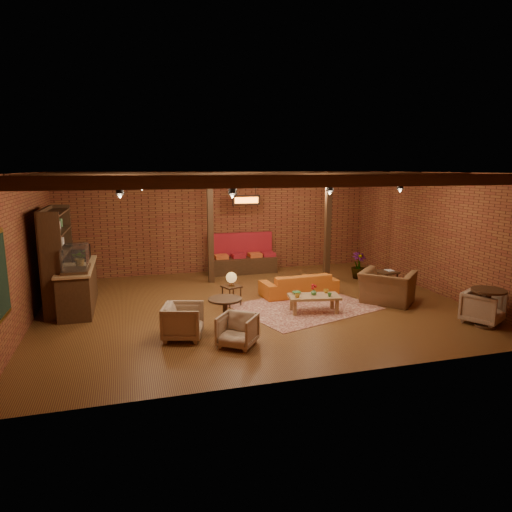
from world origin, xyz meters
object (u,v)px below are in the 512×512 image
object	(u,v)px
sofa	(299,284)
side_table_book	(386,273)
armchair_b	(237,329)
plant_tall	(360,239)
side_table_lamp	(231,280)
coffee_table	(313,297)
armchair_a	(183,320)
round_table_right	(488,302)
armchair_right	(387,282)
armchair_far	(483,306)
round_table_left	(225,309)

from	to	relation	value
sofa	side_table_book	world-z (taller)	side_table_book
armchair_b	side_table_book	size ratio (longest dim) A/B	1.14
plant_tall	side_table_lamp	bearing A→B (deg)	-158.92
coffee_table	side_table_book	bearing A→B (deg)	23.78
sofa	plant_tall	xyz separation A→B (m)	(2.42, 1.26, 0.90)
side_table_book	armchair_a	bearing A→B (deg)	-160.81
round_table_right	side_table_lamp	bearing A→B (deg)	148.25
armchair_right	plant_tall	size ratio (longest dim) A/B	0.52
side_table_lamp	side_table_book	distance (m)	4.32
armchair_right	armchair_far	xyz separation A→B (m)	(1.17, -1.90, -0.15)
round_table_left	round_table_right	distance (m)	5.49
round_table_right	armchair_far	distance (m)	0.31
armchair_b	plant_tall	world-z (taller)	plant_tall
side_table_lamp	armchair_a	xyz separation A→B (m)	(-1.40, -1.89, -0.25)
armchair_a	plant_tall	xyz separation A→B (m)	(5.73, 3.56, 0.81)
side_table_lamp	armchair_right	xyz separation A→B (m)	(3.77, -0.84, -0.10)
sofa	armchair_far	world-z (taller)	armchair_far
sofa	side_table_lamp	bearing A→B (deg)	8.15
coffee_table	armchair_a	bearing A→B (deg)	-164.86
side_table_lamp	armchair_b	distance (m)	2.62
armchair_right	armchair_a	bearing A→B (deg)	57.53
round_table_left	armchair_a	size ratio (longest dim) A/B	0.94
round_table_left	armchair_far	size ratio (longest dim) A/B	0.93
armchair_right	armchair_b	bearing A→B (deg)	68.13
coffee_table	side_table_book	world-z (taller)	coffee_table
side_table_lamp	armchair_b	world-z (taller)	side_table_lamp
side_table_book	round_table_right	world-z (taller)	round_table_right
armchair_far	plant_tall	size ratio (longest dim) A/B	0.32
side_table_lamp	round_table_left	world-z (taller)	side_table_lamp
coffee_table	round_table_left	distance (m)	2.37
side_table_book	plant_tall	xyz separation A→B (m)	(0.02, 1.57, 0.67)
armchair_b	side_table_book	distance (m)	5.48
armchair_far	side_table_book	bearing A→B (deg)	73.02
armchair_b	armchair_right	distance (m)	4.58
sofa	side_table_lamp	xyz separation A→B (m)	(-1.91, -0.41, 0.34)
coffee_table	round_table_right	world-z (taller)	round_table_right
sofa	armchair_a	xyz separation A→B (m)	(-3.32, -2.30, 0.09)
round_table_right	plant_tall	distance (m)	4.72
armchair_b	armchair_far	distance (m)	5.41
armchair_a	armchair_b	bearing A→B (deg)	-109.44
sofa	side_table_lamp	size ratio (longest dim) A/B	2.42
side_table_lamp	armchair_a	size ratio (longest dim) A/B	1.09
armchair_b	sofa	bearing A→B (deg)	87.55
side_table_lamp	armchair_far	xyz separation A→B (m)	(4.94, -2.75, -0.25)
side_table_lamp	round_table_right	xyz separation A→B (m)	(4.82, -2.98, -0.09)
armchair_a	armchair_far	distance (m)	6.40
coffee_table	armchair_b	size ratio (longest dim) A/B	1.87
plant_tall	side_table_book	bearing A→B (deg)	-90.64
coffee_table	sofa	bearing A→B (deg)	82.04
side_table_lamp	coffee_table	bearing A→B (deg)	-31.49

